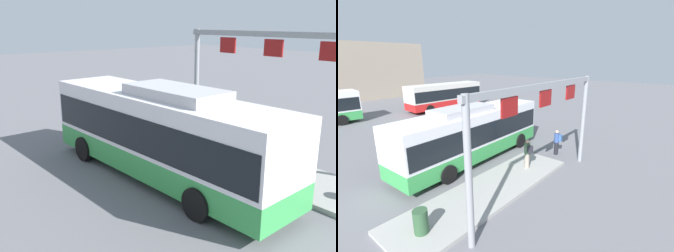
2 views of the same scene
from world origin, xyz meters
The scene contains 6 objects.
ground_plane centered at (0.00, 0.00, 0.00)m, with size 120.00×120.00×0.00m, color slate.
platform_curb centered at (-2.22, -3.50, 0.08)m, with size 10.00×2.80×0.16m, color #9E9E99.
bus_main centered at (-0.01, 0.00, 1.81)m, with size 10.63×2.96×3.46m.
person_boarding centered at (3.93, -3.76, 0.89)m, with size 0.38×0.56×1.67m.
person_waiting_near centered at (0.74, -3.60, 1.05)m, with size 0.46×0.59×1.67m.
platform_sign_gantry centered at (-0.67, -5.39, 3.76)m, with size 9.50×0.24×5.20m.
Camera 1 is at (-10.21, 7.94, 5.54)m, focal length 40.44 mm.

